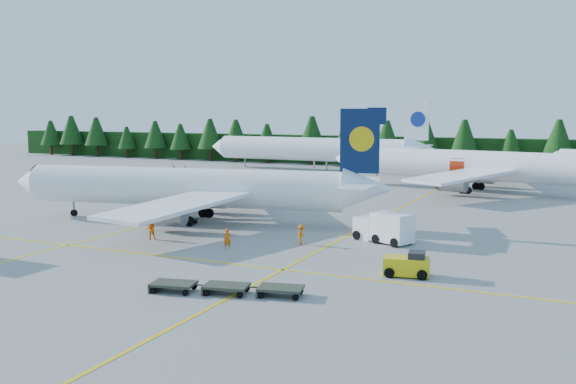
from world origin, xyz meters
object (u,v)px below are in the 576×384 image
at_px(airliner_navy, 177,188).
at_px(baggage_tug, 408,265).
at_px(airstairs, 177,209).
at_px(airliner_red, 457,165).
at_px(service_truck, 383,227).

distance_m(airliner_navy, baggage_tug, 29.81).
bearing_deg(airstairs, airliner_red, 77.94).
xyz_separation_m(airstairs, service_truck, (23.36, -3.00, 0.36)).
height_order(airliner_red, airstairs, airliner_red).
bearing_deg(baggage_tug, airstairs, 144.70).
xyz_separation_m(airliner_red, service_truck, (0.79, -39.17, -2.34)).
height_order(airstairs, baggage_tug, airstairs).
bearing_deg(service_truck, airstairs, -162.86).
relative_size(airliner_navy, airstairs, 5.39).
height_order(airliner_navy, airstairs, airliner_navy).
bearing_deg(baggage_tug, airliner_navy, 146.49).
bearing_deg(baggage_tug, airliner_red, 86.76).
height_order(airliner_red, service_truck, airliner_red).
height_order(airliner_red, baggage_tug, airliner_red).
xyz_separation_m(airliner_navy, airliner_red, (21.52, 37.70, 0.19)).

